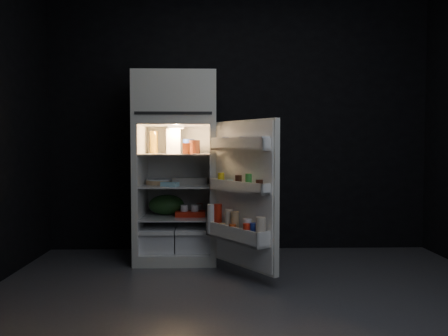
{
  "coord_description": "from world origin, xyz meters",
  "views": [
    {
      "loc": [
        -0.29,
        -2.93,
        1.09
      ],
      "look_at": [
        -0.18,
        1.0,
        0.9
      ],
      "focal_mm": 35.0,
      "sensor_mm": 36.0,
      "label": 1
    }
  ],
  "objects_px": {
    "egg_carton": "(189,181)",
    "yogurt_tray": "(191,214)",
    "refrigerator": "(177,161)",
    "fridge_door": "(242,197)",
    "milk_jug": "(174,141)"
  },
  "relations": [
    {
      "from": "milk_jug",
      "to": "egg_carton",
      "type": "relative_size",
      "value": 0.74
    },
    {
      "from": "egg_carton",
      "to": "yogurt_tray",
      "type": "height_order",
      "value": "egg_carton"
    },
    {
      "from": "egg_carton",
      "to": "yogurt_tray",
      "type": "xyz_separation_m",
      "value": [
        0.01,
        -0.01,
        -0.31
      ]
    },
    {
      "from": "fridge_door",
      "to": "egg_carton",
      "type": "bearing_deg",
      "value": 128.34
    },
    {
      "from": "refrigerator",
      "to": "yogurt_tray",
      "type": "bearing_deg",
      "value": -36.88
    },
    {
      "from": "egg_carton",
      "to": "yogurt_tray",
      "type": "distance_m",
      "value": 0.31
    },
    {
      "from": "yogurt_tray",
      "to": "refrigerator",
      "type": "bearing_deg",
      "value": 143.67
    },
    {
      "from": "refrigerator",
      "to": "egg_carton",
      "type": "relative_size",
      "value": 5.49
    },
    {
      "from": "yogurt_tray",
      "to": "fridge_door",
      "type": "bearing_deg",
      "value": -51.43
    },
    {
      "from": "fridge_door",
      "to": "egg_carton",
      "type": "xyz_separation_m",
      "value": [
        -0.47,
        0.59,
        0.08
      ]
    },
    {
      "from": "milk_jug",
      "to": "egg_carton",
      "type": "height_order",
      "value": "milk_jug"
    },
    {
      "from": "egg_carton",
      "to": "yogurt_tray",
      "type": "bearing_deg",
      "value": -45.08
    },
    {
      "from": "refrigerator",
      "to": "yogurt_tray",
      "type": "relative_size",
      "value": 6.29
    },
    {
      "from": "fridge_door",
      "to": "milk_jug",
      "type": "relative_size",
      "value": 5.08
    },
    {
      "from": "milk_jug",
      "to": "yogurt_tray",
      "type": "distance_m",
      "value": 0.73
    }
  ]
}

